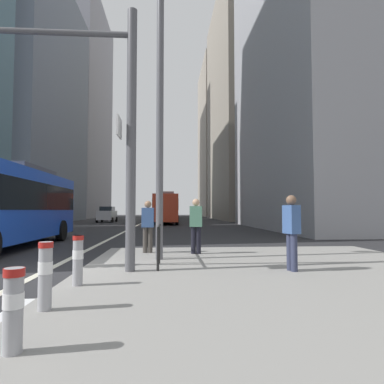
{
  "coord_description": "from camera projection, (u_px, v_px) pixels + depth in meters",
  "views": [
    {
      "loc": [
        3.02,
        -8.4,
        1.51
      ],
      "look_at": [
        6.47,
        39.95,
        4.1
      ],
      "focal_mm": 31.65,
      "sensor_mm": 36.0,
      "label": 1
    }
  ],
  "objects": [
    {
      "name": "ground_plane",
      "position": [
        131.0,
        228.0,
        27.99
      ],
      "size": [
        160.0,
        160.0,
        0.0
      ],
      "primitive_type": "plane",
      "color": "#28282B"
    },
    {
      "name": "median_island",
      "position": [
        280.0,
        275.0,
        7.47
      ],
      "size": [
        9.0,
        10.0,
        0.15
      ],
      "primitive_type": "cube",
      "color": "gray",
      "rests_on": "ground"
    },
    {
      "name": "lane_centre_line",
      "position": [
        141.0,
        223.0,
        37.95
      ],
      "size": [
        0.2,
        80.0,
        0.01
      ],
      "primitive_type": "cube",
      "color": "beige",
      "rests_on": "ground"
    },
    {
      "name": "office_tower_left_mid",
      "position": [
        19.0,
        101.0,
        43.25
      ],
      "size": [
        11.94,
        22.34,
        30.9
      ],
      "primitive_type": "cube",
      "color": "slate",
      "rests_on": "ground"
    },
    {
      "name": "office_tower_left_far",
      "position": [
        77.0,
        111.0,
        70.34
      ],
      "size": [
        10.61,
        24.68,
        44.05
      ],
      "primitive_type": "cube",
      "color": "gray",
      "rests_on": "ground"
    },
    {
      "name": "office_tower_right_mid",
      "position": [
        252.0,
        109.0,
        56.38
      ],
      "size": [
        12.33,
        24.08,
        36.63
      ],
      "primitive_type": "cube",
      "color": "gray",
      "rests_on": "ground"
    },
    {
      "name": "office_tower_right_far",
      "position": [
        224.0,
        141.0,
        84.63
      ],
      "size": [
        11.37,
        20.68,
        37.37
      ],
      "primitive_type": "cube",
      "color": "gray",
      "rests_on": "ground"
    },
    {
      "name": "city_bus_blue_oncoming",
      "position": [
        4.0,
        202.0,
        13.15
      ],
      "size": [
        2.8,
        10.84,
        3.4
      ],
      "color": "blue",
      "rests_on": "ground"
    },
    {
      "name": "city_bus_red_receding",
      "position": [
        165.0,
        207.0,
        37.53
      ],
      "size": [
        2.85,
        10.58,
        3.4
      ],
      "color": "red",
      "rests_on": "ground"
    },
    {
      "name": "city_bus_red_distant",
      "position": [
        170.0,
        208.0,
        58.12
      ],
      "size": [
        2.73,
        11.46,
        3.4
      ],
      "color": "#198456",
      "rests_on": "ground"
    },
    {
      "name": "car_oncoming_mid",
      "position": [
        107.0,
        214.0,
        42.06
      ],
      "size": [
        2.13,
        4.19,
        1.94
      ],
      "color": "silver",
      "rests_on": "ground"
    },
    {
      "name": "car_receding_near",
      "position": [
        172.0,
        213.0,
        67.43
      ],
      "size": [
        2.05,
        4.52,
        1.94
      ],
      "color": "maroon",
      "rests_on": "ground"
    },
    {
      "name": "traffic_signal_gantry",
      "position": [
        32.0,
        93.0,
        7.56
      ],
      "size": [
        6.57,
        0.65,
        6.0
      ],
      "color": "#515156",
      "rests_on": "median_island"
    },
    {
      "name": "street_lamp_post",
      "position": [
        160.0,
        78.0,
        9.62
      ],
      "size": [
        5.5,
        0.32,
        8.0
      ],
      "color": "#56565B",
      "rests_on": "median_island"
    },
    {
      "name": "bollard_front",
      "position": [
        13.0,
        305.0,
        3.23
      ],
      "size": [
        0.2,
        0.2,
        0.8
      ],
      "color": "#99999E",
      "rests_on": "median_island"
    },
    {
      "name": "bollard_left",
      "position": [
        45.0,
        272.0,
        4.62
      ],
      "size": [
        0.2,
        0.2,
        0.92
      ],
      "color": "#99999E",
      "rests_on": "median_island"
    },
    {
      "name": "bollard_right",
      "position": [
        78.0,
        258.0,
        6.12
      ],
      "size": [
        0.2,
        0.2,
        0.9
      ],
      "color": "#99999E",
      "rests_on": "median_island"
    },
    {
      "name": "pedestrian_railing",
      "position": [
        160.0,
        235.0,
        9.14
      ],
      "size": [
        0.06,
        3.17,
        0.98
      ],
      "color": "black",
      "rests_on": "median_island"
    },
    {
      "name": "pedestrian_waiting",
      "position": [
        196.0,
        223.0,
        10.58
      ],
      "size": [
        0.41,
        0.3,
        1.71
      ],
      "color": "black",
      "rests_on": "median_island"
    },
    {
      "name": "pedestrian_walking",
      "position": [
        292.0,
        229.0,
        7.61
      ],
      "size": [
        0.32,
        0.43,
        1.7
      ],
      "color": "#2D334C",
      "rests_on": "median_island"
    },
    {
      "name": "pedestrian_far",
      "position": [
        148.0,
        224.0,
        10.83
      ],
      "size": [
        0.39,
        0.26,
        1.66
      ],
      "color": "#423D38",
      "rests_on": "median_island"
    }
  ]
}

